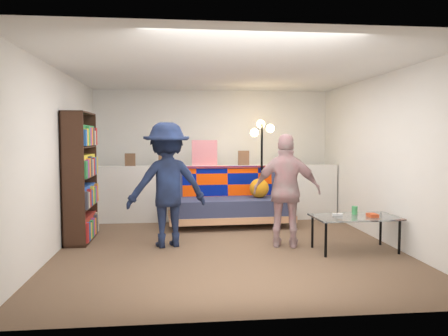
# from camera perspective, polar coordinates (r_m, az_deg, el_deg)

# --- Properties ---
(ground) EXTENTS (5.00, 5.00, 0.00)m
(ground) POSITION_cam_1_polar(r_m,az_deg,el_deg) (6.16, 0.40, -10.05)
(ground) COLOR brown
(ground) RESTS_ON ground
(room_shell) EXTENTS (4.60, 5.05, 2.45)m
(room_shell) POSITION_cam_1_polar(r_m,az_deg,el_deg) (6.45, -0.07, 5.56)
(room_shell) COLOR silver
(room_shell) RESTS_ON ground
(half_wall_ledge) EXTENTS (4.45, 0.15, 1.00)m
(half_wall_ledge) POSITION_cam_1_polar(r_m,az_deg,el_deg) (7.83, -1.09, -3.31)
(half_wall_ledge) COLOR silver
(half_wall_ledge) RESTS_ON ground
(ledge_decor) EXTENTS (2.97, 0.02, 0.45)m
(ledge_decor) POSITION_cam_1_polar(r_m,az_deg,el_deg) (7.74, -2.75, 1.63)
(ledge_decor) COLOR brown
(ledge_decor) RESTS_ON half_wall_ledge
(futon_sofa) EXTENTS (2.11, 1.09, 0.89)m
(futon_sofa) POSITION_cam_1_polar(r_m,az_deg,el_deg) (7.47, 0.86, -4.34)
(futon_sofa) COLOR tan
(futon_sofa) RESTS_ON ground
(bookshelf) EXTENTS (0.31, 0.93, 1.86)m
(bookshelf) POSITION_cam_1_polar(r_m,az_deg,el_deg) (6.64, -18.29, -1.65)
(bookshelf) COLOR black
(bookshelf) RESTS_ON ground
(coffee_table) EXTENTS (1.12, 0.65, 0.57)m
(coffee_table) POSITION_cam_1_polar(r_m,az_deg,el_deg) (6.04, 16.79, -6.33)
(coffee_table) COLOR black
(coffee_table) RESTS_ON ground
(floor_lamp) EXTENTS (0.42, 0.34, 1.81)m
(floor_lamp) POSITION_cam_1_polar(r_m,az_deg,el_deg) (7.69, 4.95, 2.39)
(floor_lamp) COLOR black
(floor_lamp) RESTS_ON ground
(person_left) EXTENTS (1.22, 0.87, 1.70)m
(person_left) POSITION_cam_1_polar(r_m,az_deg,el_deg) (6.03, -7.45, -2.17)
(person_left) COLOR black
(person_left) RESTS_ON ground
(person_right) EXTENTS (0.98, 0.62, 1.55)m
(person_right) POSITION_cam_1_polar(r_m,az_deg,el_deg) (6.00, 8.18, -2.95)
(person_right) COLOR pink
(person_right) RESTS_ON ground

